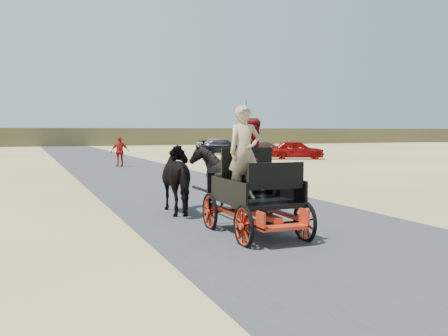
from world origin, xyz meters
name	(u,v)px	position (x,y,z in m)	size (l,w,h in m)	color
ground	(285,228)	(0.00, 0.00, 0.00)	(140.00, 140.00, 0.00)	tan
road	(285,228)	(0.00, 0.00, 0.01)	(6.00, 140.00, 0.01)	#38383A
ridge_far	(63,137)	(0.00, 62.00, 1.20)	(140.00, 6.00, 2.40)	brown
carriage	(255,216)	(-0.88, -0.38, 0.36)	(1.30, 2.40, 0.72)	black
horse_left	(182,179)	(-1.43, 2.62, 0.85)	(0.91, 2.01, 1.70)	black
horse_right	(223,177)	(-0.33, 2.62, 0.85)	(1.37, 1.54, 1.70)	black
driver_man	(244,152)	(-1.08, -0.33, 1.62)	(0.66, 0.43, 1.80)	tan
passenger_woman	(255,156)	(-0.58, 0.22, 1.51)	(0.77, 0.60, 1.58)	#660C0F
pedestrian	(120,151)	(0.03, 19.24, 0.86)	(1.01, 0.42, 1.73)	red
car_a	(297,150)	(13.20, 22.16, 0.67)	(1.58, 3.94, 1.34)	maroon
car_b	(264,149)	(12.28, 25.57, 0.62)	(1.30, 3.73, 1.23)	brown
car_c	(225,147)	(11.29, 31.09, 0.63)	(1.77, 4.36, 1.27)	black
car_d	(215,145)	(13.13, 38.32, 0.62)	(2.05, 4.45, 1.24)	silver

